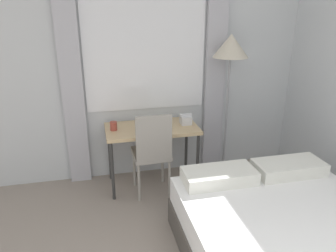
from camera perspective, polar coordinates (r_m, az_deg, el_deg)
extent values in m
cube|color=silver|center=(3.89, -3.40, 10.32)|extent=(4.69, 0.05, 2.70)
cube|color=white|center=(3.82, -3.98, 13.90)|extent=(1.40, 0.01, 1.50)
cube|color=#B2B2BC|center=(3.78, -16.56, 8.44)|extent=(0.24, 0.06, 2.60)
cube|color=#B2B2BC|center=(4.04, 8.23, 9.80)|extent=(0.24, 0.06, 2.60)
cube|color=tan|center=(3.72, -2.83, -0.47)|extent=(1.04, 0.55, 0.04)
cylinder|color=#333333|center=(3.61, -9.64, -7.80)|extent=(0.04, 0.04, 0.69)
cylinder|color=#333333|center=(3.76, 5.17, -6.31)|extent=(0.04, 0.04, 0.69)
cylinder|color=#333333|center=(4.03, -10.11, -4.68)|extent=(0.04, 0.04, 0.69)
cylinder|color=#333333|center=(4.17, 3.18, -3.48)|extent=(0.04, 0.04, 0.69)
cube|color=gray|center=(3.66, -2.98, -4.86)|extent=(0.41, 0.41, 0.05)
cube|color=gray|center=(3.39, -2.46, -2.05)|extent=(0.38, 0.04, 0.48)
cylinder|color=gray|center=(3.60, -5.05, -9.82)|extent=(0.03, 0.03, 0.44)
cylinder|color=gray|center=(3.66, 0.27, -9.20)|extent=(0.03, 0.03, 0.44)
cylinder|color=gray|center=(3.90, -5.88, -7.36)|extent=(0.03, 0.03, 0.44)
cylinder|color=gray|center=(3.95, -0.97, -6.83)|extent=(0.03, 0.03, 0.44)
cube|color=white|center=(2.73, 22.66, -18.65)|extent=(1.55, 1.98, 0.24)
cube|color=silver|center=(3.06, 8.90, -8.56)|extent=(0.66, 0.32, 0.12)
cube|color=silver|center=(3.37, 20.28, -6.80)|extent=(0.66, 0.32, 0.12)
cylinder|color=#4C4C51|center=(4.27, 9.48, -8.03)|extent=(0.28, 0.28, 0.03)
cylinder|color=gray|center=(3.98, 10.09, 1.36)|extent=(0.02, 0.02, 1.45)
cone|color=beige|center=(3.79, 10.91, 13.59)|extent=(0.40, 0.40, 0.25)
cube|color=silver|center=(3.79, 3.09, 1.06)|extent=(0.12, 0.13, 0.10)
cube|color=silver|center=(3.77, 3.11, 1.93)|extent=(0.14, 0.05, 0.02)
cube|color=#33664C|center=(3.73, -1.47, 0.18)|extent=(0.23, 0.17, 0.02)
cube|color=white|center=(3.73, -1.47, 0.25)|extent=(0.21, 0.16, 0.01)
cylinder|color=#993F33|center=(3.64, -9.46, 0.00)|extent=(0.08, 0.08, 0.10)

